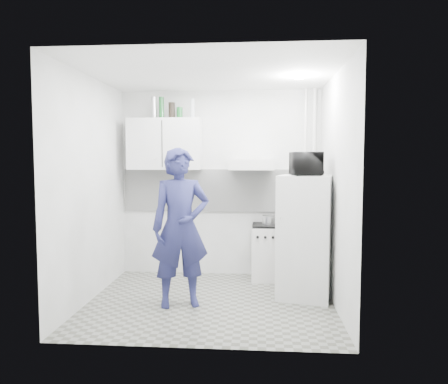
{
  "coord_description": "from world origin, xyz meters",
  "views": [
    {
      "loc": [
        0.55,
        -4.9,
        1.65
      ],
      "look_at": [
        0.13,
        0.3,
        1.25
      ],
      "focal_mm": 35.0,
      "sensor_mm": 36.0,
      "label": 1
    }
  ],
  "objects": [
    {
      "name": "fridge",
      "position": [
        1.1,
        0.27,
        0.73
      ],
      "size": [
        0.72,
        0.72,
        1.45
      ],
      "primitive_type": "cube",
      "rotation": [
        0.0,
        0.0,
        -0.23
      ],
      "color": "white",
      "rests_on": "floor"
    },
    {
      "name": "ceiling",
      "position": [
        0.0,
        0.0,
        2.6
      ],
      "size": [
        2.8,
        2.8,
        0.0
      ],
      "primitive_type": "plane",
      "color": "white",
      "rests_on": "wall_back"
    },
    {
      "name": "microwave",
      "position": [
        1.1,
        0.27,
        1.59
      ],
      "size": [
        0.52,
        0.37,
        0.27
      ],
      "primitive_type": "imported",
      "rotation": [
        0.0,
        0.0,
        1.65
      ],
      "color": "black",
      "rests_on": "fridge"
    },
    {
      "name": "saucepan",
      "position": [
        0.69,
        1.06,
        0.82
      ],
      "size": [
        0.2,
        0.2,
        0.11
      ],
      "primitive_type": "cylinder",
      "color": "silver",
      "rests_on": "stove_top"
    },
    {
      "name": "bottle_d",
      "position": [
        -0.79,
        1.07,
        2.35
      ],
      "size": [
        0.07,
        0.07,
        0.3
      ],
      "primitive_type": "cylinder",
      "color": "#144C1E",
      "rests_on": "upper_cabinet"
    },
    {
      "name": "bottle_c",
      "position": [
        -0.9,
        1.07,
        2.35
      ],
      "size": [
        0.07,
        0.07,
        0.29
      ],
      "primitive_type": "cylinder",
      "color": "silver",
      "rests_on": "upper_cabinet"
    },
    {
      "name": "range_hood",
      "position": [
        0.45,
        1.0,
        1.57
      ],
      "size": [
        0.6,
        0.5,
        0.14
      ],
      "primitive_type": "cube",
      "color": "silver",
      "rests_on": "wall_back"
    },
    {
      "name": "pipe_a",
      "position": [
        1.3,
        1.17,
        1.3
      ],
      "size": [
        0.05,
        0.05,
        2.6
      ],
      "primitive_type": "cylinder",
      "color": "silver",
      "rests_on": "floor"
    },
    {
      "name": "floor",
      "position": [
        0.0,
        0.0,
        0.0
      ],
      "size": [
        2.8,
        2.8,
        0.0
      ],
      "primitive_type": "plane",
      "color": "gray",
      "rests_on": "ground"
    },
    {
      "name": "canister_b",
      "position": [
        -0.54,
        1.07,
        2.28
      ],
      "size": [
        0.08,
        0.08,
        0.15
      ],
      "primitive_type": "cylinder",
      "color": "#144C1E",
      "rests_on": "upper_cabinet"
    },
    {
      "name": "pipe_b",
      "position": [
        1.18,
        1.17,
        1.3
      ],
      "size": [
        0.04,
        0.04,
        2.6
      ],
      "primitive_type": "cylinder",
      "color": "silver",
      "rests_on": "floor"
    },
    {
      "name": "person",
      "position": [
        -0.32,
        -0.15,
        0.89
      ],
      "size": [
        0.74,
        0.6,
        1.77
      ],
      "primitive_type": "imported",
      "rotation": [
        0.0,
        0.0,
        0.31
      ],
      "color": "navy",
      "rests_on": "floor"
    },
    {
      "name": "stove_top",
      "position": [
        0.69,
        1.0,
        0.75
      ],
      "size": [
        0.44,
        0.44,
        0.03
      ],
      "primitive_type": "cube",
      "color": "black",
      "rests_on": "stove"
    },
    {
      "name": "wall_back",
      "position": [
        0.0,
        1.25,
        1.3
      ],
      "size": [
        2.8,
        0.0,
        2.8
      ],
      "primitive_type": "plane",
      "rotation": [
        1.57,
        0.0,
        0.0
      ],
      "color": "white",
      "rests_on": "floor"
    },
    {
      "name": "bottle_e",
      "position": [
        -0.36,
        1.07,
        2.33
      ],
      "size": [
        0.07,
        0.07,
        0.26
      ],
      "primitive_type": "cylinder",
      "color": "#B2B7BC",
      "rests_on": "upper_cabinet"
    },
    {
      "name": "upper_cabinet",
      "position": [
        -0.75,
        1.07,
        1.85
      ],
      "size": [
        1.0,
        0.35,
        0.7
      ],
      "primitive_type": "cube",
      "color": "white",
      "rests_on": "wall_back"
    },
    {
      "name": "ceiling_spot_fixture",
      "position": [
        1.0,
        0.2,
        2.57
      ],
      "size": [
        0.1,
        0.1,
        0.02
      ],
      "primitive_type": "cylinder",
      "color": "white",
      "rests_on": "ceiling"
    },
    {
      "name": "stove",
      "position": [
        0.69,
        1.0,
        0.37
      ],
      "size": [
        0.46,
        0.46,
        0.73
      ],
      "primitive_type": "cube",
      "color": "silver",
      "rests_on": "floor"
    },
    {
      "name": "canister_a",
      "position": [
        -0.65,
        1.07,
        2.31
      ],
      "size": [
        0.09,
        0.09,
        0.22
      ],
      "primitive_type": "cylinder",
      "color": "black",
      "rests_on": "upper_cabinet"
    },
    {
      "name": "backsplash",
      "position": [
        0.0,
        1.24,
        1.2
      ],
      "size": [
        2.74,
        0.03,
        0.6
      ],
      "primitive_type": "cube",
      "color": "white",
      "rests_on": "wall_back"
    },
    {
      "name": "wall_right",
      "position": [
        1.4,
        0.0,
        1.3
      ],
      "size": [
        0.0,
        2.6,
        2.6
      ],
      "primitive_type": "plane",
      "rotation": [
        1.57,
        0.0,
        -1.57
      ],
      "color": "white",
      "rests_on": "floor"
    },
    {
      "name": "wall_left",
      "position": [
        -1.4,
        0.0,
        1.3
      ],
      "size": [
        0.0,
        2.6,
        2.6
      ],
      "primitive_type": "plane",
      "rotation": [
        1.57,
        0.0,
        1.57
      ],
      "color": "white",
      "rests_on": "floor"
    }
  ]
}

